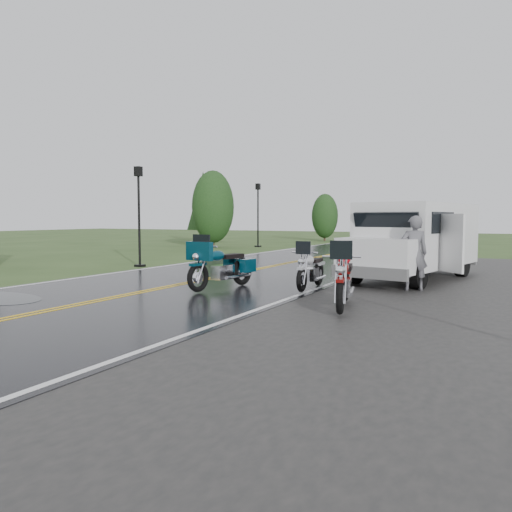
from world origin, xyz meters
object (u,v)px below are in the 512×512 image
at_px(motorcycle_red, 340,282).
at_px(motorcycle_silver, 302,270).
at_px(lamp_post_near_left, 139,216).
at_px(motorcycle_teal, 198,266).
at_px(person_at_van, 414,254).
at_px(van_white, 355,243).
at_px(lamp_post_far_left, 258,215).

height_order(motorcycle_red, motorcycle_silver, motorcycle_red).
relative_size(motorcycle_silver, lamp_post_near_left, 0.54).
relative_size(motorcycle_teal, lamp_post_near_left, 0.62).
bearing_deg(person_at_van, motorcycle_red, 57.62).
bearing_deg(motorcycle_silver, van_white, 71.63).
bearing_deg(motorcycle_teal, lamp_post_far_left, 122.07).
relative_size(motorcycle_teal, van_white, 0.40).
bearing_deg(motorcycle_red, person_at_van, 67.36).
relative_size(motorcycle_silver, person_at_van, 1.09).
bearing_deg(motorcycle_teal, van_white, 60.69).
xyz_separation_m(motorcycle_teal, lamp_post_near_left, (-6.16, 4.97, 1.27)).
bearing_deg(motorcycle_red, motorcycle_silver, 112.65).
bearing_deg(van_white, motorcycle_red, -64.99).
bearing_deg(lamp_post_near_left, lamp_post_far_left, 98.23).
bearing_deg(motorcycle_silver, motorcycle_red, -57.84).
distance_m(motorcycle_teal, van_white, 4.81).
bearing_deg(van_white, person_at_van, -8.77).
height_order(van_white, lamp_post_near_left, lamp_post_near_left).
bearing_deg(van_white, motorcycle_teal, -116.50).
xyz_separation_m(person_at_van, lamp_post_far_left, (-12.99, 16.22, 1.16)).
bearing_deg(lamp_post_near_left, motorcycle_teal, -38.91).
height_order(person_at_van, lamp_post_near_left, lamp_post_near_left).
distance_m(motorcycle_teal, lamp_post_far_left, 21.04).
distance_m(person_at_van, lamp_post_far_left, 20.81).
relative_size(motorcycle_teal, motorcycle_silver, 1.15).
relative_size(motorcycle_red, person_at_van, 1.22).
relative_size(motorcycle_red, motorcycle_teal, 0.96).
xyz_separation_m(motorcycle_silver, van_white, (0.62, 2.56, 0.59)).
distance_m(motorcycle_red, lamp_post_far_left, 23.96).
bearing_deg(van_white, lamp_post_near_left, -175.80).
xyz_separation_m(motorcycle_red, motorcycle_silver, (-1.78, 2.37, -0.07)).
relative_size(van_white, lamp_post_near_left, 1.56).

